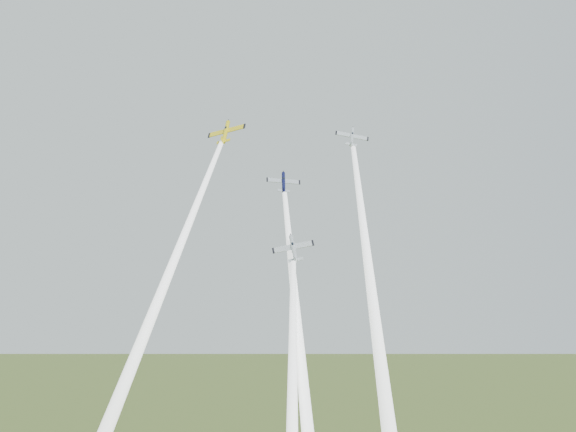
% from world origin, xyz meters
% --- Properties ---
extents(plane_yellow, '(9.04, 8.85, 8.82)m').
position_xyz_m(plane_yellow, '(-13.13, 7.58, 111.05)').
color(plane_yellow, yellow).
extents(smoke_trail_yellow, '(16.88, 43.23, 58.75)m').
position_xyz_m(smoke_trail_yellow, '(-20.77, -14.57, 79.82)').
color(smoke_trail_yellow, white).
extents(plane_navy, '(7.11, 5.86, 6.48)m').
position_xyz_m(plane_navy, '(-1.08, 3.65, 99.89)').
color(plane_navy, '#0D1039').
extents(smoke_trail_navy, '(8.68, 45.42, 59.57)m').
position_xyz_m(smoke_trail_navy, '(2.22, -19.86, 68.26)').
color(smoke_trail_navy, white).
extents(plane_silver_right, '(7.35, 5.13, 6.95)m').
position_xyz_m(plane_silver_right, '(12.31, -0.55, 108.08)').
color(plane_silver_right, silver).
extents(smoke_trail_silver_right, '(4.84, 44.79, 58.49)m').
position_xyz_m(smoke_trail_silver_right, '(13.61, -23.85, 76.98)').
color(smoke_trail_silver_right, white).
extents(plane_silver_low, '(8.75, 5.48, 8.06)m').
position_xyz_m(plane_silver_low, '(1.03, -9.31, 85.79)').
color(plane_silver_low, silver).
extents(smoke_trail_silver_low, '(2.46, 36.15, 47.06)m').
position_xyz_m(smoke_trail_silver_low, '(1.08, -28.36, 60.41)').
color(smoke_trail_silver_low, white).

